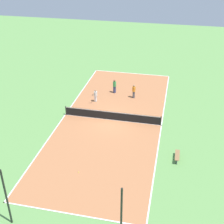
# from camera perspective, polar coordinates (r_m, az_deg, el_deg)

# --- Properties ---
(ground_plane) EXTENTS (80.00, 80.00, 0.00)m
(ground_plane) POSITION_cam_1_polar(r_m,az_deg,el_deg) (30.70, 0.00, -1.46)
(ground_plane) COLOR #60934C
(court_surface) EXTENTS (9.79, 24.58, 0.02)m
(court_surface) POSITION_cam_1_polar(r_m,az_deg,el_deg) (30.69, 0.00, -1.45)
(court_surface) COLOR #AD6B42
(court_surface) RESTS_ON ground_plane
(tennis_net) EXTENTS (9.59, 0.10, 0.95)m
(tennis_net) POSITION_cam_1_polar(r_m,az_deg,el_deg) (30.44, 0.00, -0.65)
(tennis_net) COLOR black
(tennis_net) RESTS_ON court_surface
(bench) EXTENTS (0.36, 1.46, 0.45)m
(bench) POSITION_cam_1_polar(r_m,az_deg,el_deg) (25.87, 11.84, -7.79)
(bench) COLOR olive
(bench) RESTS_ON ground_plane
(player_far_green) EXTENTS (0.49, 0.49, 1.61)m
(player_far_green) POSITION_cam_1_polar(r_m,az_deg,el_deg) (35.67, 0.47, 4.88)
(player_far_green) COLOR navy
(player_far_green) RESTS_ON court_surface
(player_center_orange) EXTENTS (0.46, 0.46, 1.58)m
(player_center_orange) POSITION_cam_1_polar(r_m,az_deg,el_deg) (34.61, 4.01, 3.96)
(player_center_orange) COLOR #4C4C51
(player_center_orange) RESTS_ON court_surface
(player_far_white) EXTENTS (0.49, 0.98, 1.42)m
(player_far_white) POSITION_cam_1_polar(r_m,az_deg,el_deg) (33.76, -3.03, 3.13)
(player_far_white) COLOR white
(player_far_white) RESTS_ON court_surface
(tennis_ball_right_alley) EXTENTS (0.07, 0.07, 0.07)m
(tennis_ball_right_alley) POSITION_cam_1_polar(r_m,az_deg,el_deg) (34.37, 9.17, 1.84)
(tennis_ball_right_alley) COLOR #CCE033
(tennis_ball_right_alley) RESTS_ON court_surface
(tennis_ball_near_net) EXTENTS (0.07, 0.07, 0.07)m
(tennis_ball_near_net) POSITION_cam_1_polar(r_m,az_deg,el_deg) (24.38, -6.15, -10.90)
(tennis_ball_near_net) COLOR #CCE033
(tennis_ball_near_net) RESTS_ON court_surface
(fence_post_back_left) EXTENTS (0.12, 0.12, 4.26)m
(fence_post_back_left) POSITION_cam_1_polar(r_m,az_deg,el_deg) (18.34, 1.71, -18.64)
(fence_post_back_left) COLOR black
(fence_post_back_left) RESTS_ON ground_plane
(fence_post_back_right) EXTENTS (0.12, 0.12, 4.26)m
(fence_post_back_right) POSITION_cam_1_polar(r_m,az_deg,el_deg) (20.37, -18.74, -14.58)
(fence_post_back_right) COLOR black
(fence_post_back_right) RESTS_ON ground_plane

